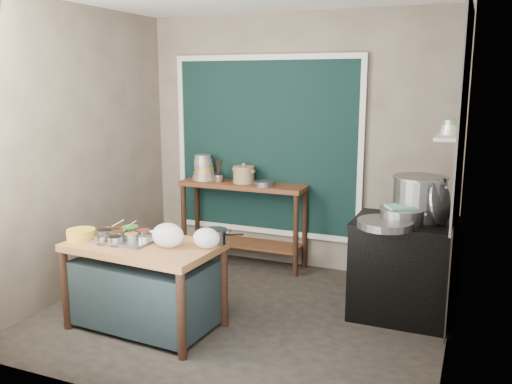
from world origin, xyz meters
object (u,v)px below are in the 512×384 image
at_px(ceramic_crock, 244,176).
at_px(condiment_tray, 126,239).
at_px(saucepan, 215,236).
at_px(stove_block, 405,270).
at_px(yellow_basin, 81,235).
at_px(utensil_cup, 219,178).
at_px(steamer, 402,215).
at_px(prep_table, 145,286).
at_px(back_counter, 243,224).
at_px(stock_pot, 419,198).

bearing_deg(ceramic_crock, condiment_tray, -99.05).
bearing_deg(saucepan, stove_block, 6.55).
bearing_deg(yellow_basin, condiment_tray, 20.72).
xyz_separation_m(utensil_cup, steamer, (2.15, -0.80, -0.05)).
bearing_deg(condiment_tray, yellow_basin, -159.28).
height_order(stove_block, saucepan, saucepan).
bearing_deg(condiment_tray, prep_table, -4.53).
distance_m(back_counter, saucepan, 1.69).
bearing_deg(back_counter, saucepan, -74.22).
relative_size(stove_block, steamer, 2.26).
distance_m(condiment_tray, ceramic_crock, 1.86).
relative_size(back_counter, steamer, 3.64).
bearing_deg(ceramic_crock, prep_table, -93.32).
xyz_separation_m(prep_table, stock_pot, (2.07, 1.20, 0.70)).
relative_size(prep_table, saucepan, 5.75).
height_order(utensil_cup, ceramic_crock, ceramic_crock).
relative_size(prep_table, steamer, 3.14).
relative_size(condiment_tray, yellow_basin, 2.17).
height_order(back_counter, yellow_basin, back_counter).
relative_size(condiment_tray, stock_pot, 1.07).
height_order(back_counter, utensil_cup, utensil_cup).
height_order(prep_table, steamer, steamer).
height_order(prep_table, saucepan, saucepan).
xyz_separation_m(back_counter, condiment_tray, (-0.28, -1.81, 0.29)).
xyz_separation_m(back_counter, yellow_basin, (-0.64, -1.95, 0.32)).
relative_size(yellow_basin, steamer, 0.60).
xyz_separation_m(prep_table, condiment_tray, (-0.18, 0.01, 0.39)).
bearing_deg(utensil_cup, yellow_basin, -100.11).
height_order(yellow_basin, ceramic_crock, ceramic_crock).
bearing_deg(steamer, prep_table, -152.69).
xyz_separation_m(yellow_basin, steamer, (2.50, 1.13, 0.15)).
bearing_deg(stock_pot, back_counter, 162.46).
xyz_separation_m(saucepan, utensil_cup, (-0.75, 1.58, 0.18)).
bearing_deg(steamer, saucepan, -151.10).
bearing_deg(utensil_cup, stock_pot, -15.00).
relative_size(condiment_tray, ceramic_crock, 2.06).
distance_m(yellow_basin, steamer, 2.75).
relative_size(back_counter, stove_block, 1.61).
bearing_deg(stock_pot, utensil_cup, 165.00).
bearing_deg(condiment_tray, utensil_cup, 90.44).
bearing_deg(utensil_cup, ceramic_crock, 3.84).
xyz_separation_m(prep_table, stove_block, (2.00, 1.10, 0.05)).
xyz_separation_m(prep_table, utensil_cup, (-0.20, 1.81, 0.62)).
height_order(back_counter, ceramic_crock, ceramic_crock).
distance_m(back_counter, stock_pot, 2.15).
height_order(saucepan, steamer, steamer).
bearing_deg(back_counter, steamer, -23.73).
relative_size(stove_block, ceramic_crock, 3.56).
bearing_deg(saucepan, back_counter, 81.58).
relative_size(saucepan, steamer, 0.55).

